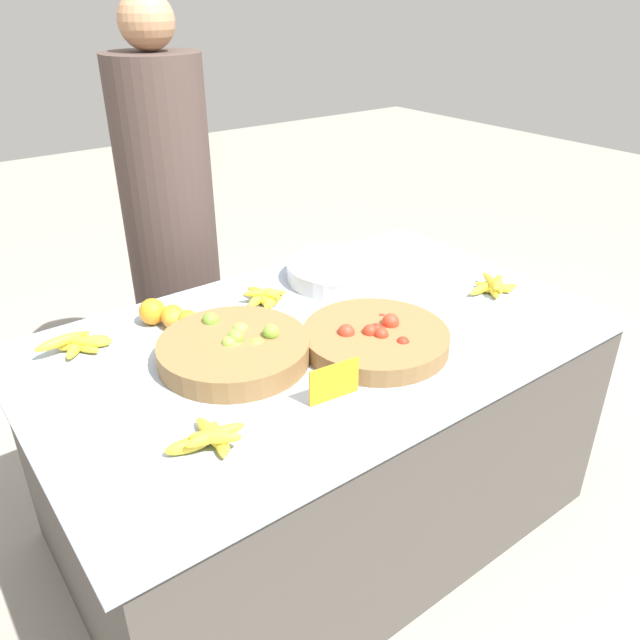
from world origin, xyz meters
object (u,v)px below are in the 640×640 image
lime_bowl (234,349)px  tomato_basket (375,338)px  metal_bowl (341,271)px  price_sign (334,382)px  vendor_person (173,243)px

lime_bowl → tomato_basket: lime_bowl is taller
tomato_basket → metal_bowl: size_ratio=1.10×
tomato_basket → price_sign: size_ratio=2.98×
tomato_basket → price_sign: (-0.25, -0.13, 0.02)m
metal_bowl → tomato_basket: bearing=-116.8°
metal_bowl → vendor_person: 0.71m
lime_bowl → vendor_person: 0.89m
lime_bowl → metal_bowl: lime_bowl is taller
metal_bowl → price_sign: size_ratio=2.70×
price_sign → vendor_person: bearing=90.8°
price_sign → vendor_person: vendor_person is taller
tomato_basket → price_sign: 0.28m
lime_bowl → price_sign: 0.33m
lime_bowl → price_sign: price_sign is taller
metal_bowl → vendor_person: size_ratio=0.23×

